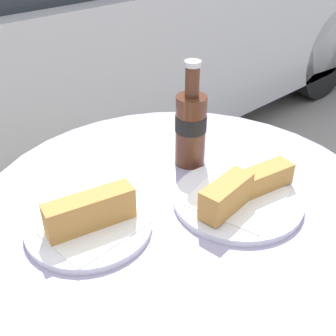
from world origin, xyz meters
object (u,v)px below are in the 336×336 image
bistro_table (180,270)px  lunch_plate_near (239,195)px  lunch_plate_far (90,220)px  parked_car (79,21)px  cola_bottle_left (191,126)px

bistro_table → lunch_plate_near: bearing=-50.3°
lunch_plate_far → parked_car: parked_car is taller
lunch_plate_far → cola_bottle_left: bearing=7.4°
lunch_plate_near → parked_car: parked_car is taller
cola_bottle_left → parked_car: size_ratio=0.05×
cola_bottle_left → lunch_plate_near: bearing=-102.6°
bistro_table → lunch_plate_far: bearing=165.3°
lunch_plate_near → lunch_plate_far: size_ratio=1.11×
parked_car → lunch_plate_far: bearing=-121.8°
bistro_table → lunch_plate_near: size_ratio=3.27×
lunch_plate_near → lunch_plate_far: bearing=152.3°
lunch_plate_near → bistro_table: bearing=129.7°
bistro_table → lunch_plate_far: (-0.17, 0.04, 0.20)m
cola_bottle_left → parked_car: 1.81m
lunch_plate_far → lunch_plate_near: bearing=-27.7°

